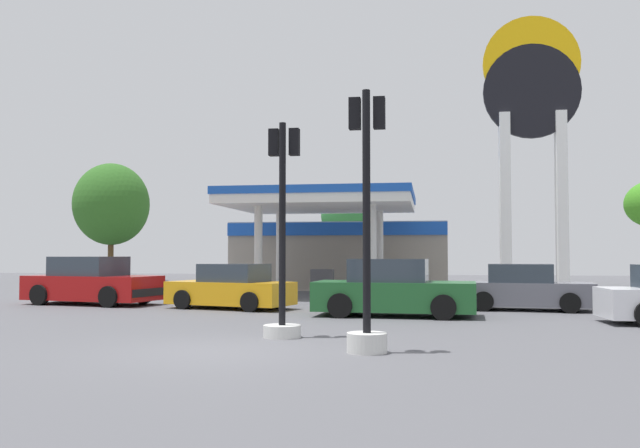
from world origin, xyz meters
TOP-DOWN VIEW (x-y plane):
  - ground_plane at (0.00, 0.00)m, footprint 90.00×90.00m
  - gas_station at (-0.67, 21.90)m, footprint 10.37×14.03m
  - station_pole_sign at (7.65, 15.12)m, footprint 3.67×0.56m
  - car_0 at (-7.76, 9.94)m, footprint 4.86×2.76m
  - car_1 at (-2.51, 8.96)m, footprint 4.26×2.68m
  - car_2 at (2.70, 7.24)m, footprint 4.54×2.23m
  - car_3 at (6.58, 9.89)m, footprint 4.13×2.16m
  - traffic_signal_0 at (0.68, 2.07)m, footprint 0.78×0.78m
  - traffic_signal_1 at (2.61, 0.21)m, footprint 0.71×0.71m
  - tree_0 at (-16.42, 28.62)m, footprint 4.79×4.79m
  - tree_1 at (-0.80, 26.90)m, footprint 3.40×3.40m

SIDE VIEW (x-z plane):
  - ground_plane at x=0.00m, z-range 0.00..0.00m
  - car_1 at x=-2.51m, z-range -0.07..1.35m
  - car_3 at x=6.58m, z-range -0.07..1.36m
  - car_2 at x=2.70m, z-range -0.08..1.51m
  - car_0 at x=-7.76m, z-range -0.08..1.56m
  - traffic_signal_0 at x=0.68m, z-range -0.63..3.85m
  - traffic_signal_1 at x=2.61m, z-range -0.70..3.94m
  - gas_station at x=-0.67m, z-range -0.21..4.05m
  - tree_1 at x=-0.80m, z-range 1.21..6.58m
  - tree_0 at x=-16.42m, z-range 1.14..8.69m
  - station_pole_sign at x=7.65m, z-range 1.38..12.35m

